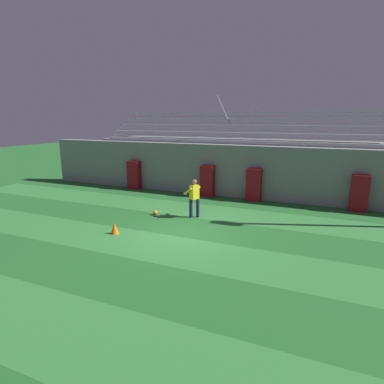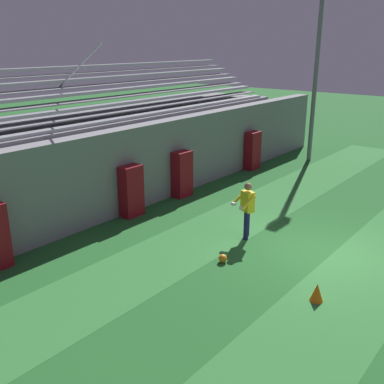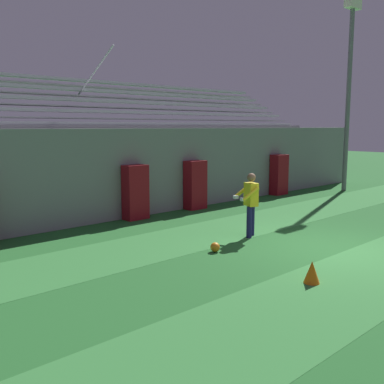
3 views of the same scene
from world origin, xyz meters
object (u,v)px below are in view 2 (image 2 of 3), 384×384
(padding_pillar_far_right, at_px, (252,151))
(traffic_cone, at_px, (317,292))
(padding_pillar_gate_right, at_px, (182,174))
(goalkeeper, at_px, (247,207))
(padding_pillar_gate_left, at_px, (131,191))
(soccer_ball, at_px, (223,258))
(floodlight_pole, at_px, (318,48))

(padding_pillar_far_right, relative_size, traffic_cone, 4.02)
(padding_pillar_gate_right, distance_m, padding_pillar_far_right, 4.88)
(goalkeeper, bearing_deg, padding_pillar_gate_left, 102.31)
(padding_pillar_far_right, distance_m, traffic_cone, 10.98)
(padding_pillar_gate_right, relative_size, goalkeeper, 1.01)
(padding_pillar_far_right, relative_size, goalkeeper, 1.01)
(goalkeeper, relative_size, traffic_cone, 3.98)
(soccer_ball, xyz_separation_m, traffic_cone, (-0.21, -2.66, 0.10))
(soccer_ball, bearing_deg, floodlight_pole, 14.52)
(goalkeeper, bearing_deg, padding_pillar_far_right, 30.42)
(padding_pillar_gate_right, bearing_deg, traffic_cone, -117.66)
(soccer_ball, bearing_deg, padding_pillar_gate_left, 78.54)
(traffic_cone, bearing_deg, floodlight_pole, 25.79)
(goalkeeper, height_order, traffic_cone, goalkeeper)
(padding_pillar_gate_left, relative_size, traffic_cone, 4.02)
(padding_pillar_gate_left, height_order, padding_pillar_gate_right, same)
(padding_pillar_far_right, relative_size, floodlight_pole, 0.20)
(padding_pillar_far_right, bearing_deg, goalkeeper, -149.58)
(padding_pillar_gate_left, relative_size, padding_pillar_gate_right, 1.00)
(floodlight_pole, bearing_deg, soccer_ball, -165.48)
(padding_pillar_gate_left, bearing_deg, padding_pillar_far_right, 0.00)
(floodlight_pole, height_order, traffic_cone, floodlight_pole)
(soccer_ball, bearing_deg, padding_pillar_far_right, 27.13)
(padding_pillar_gate_right, bearing_deg, soccer_ball, -128.81)
(padding_pillar_gate_right, distance_m, goalkeeper, 4.23)
(goalkeeper, bearing_deg, soccer_ball, -167.38)
(goalkeeper, distance_m, soccer_ball, 1.94)
(padding_pillar_gate_right, bearing_deg, padding_pillar_gate_left, 180.00)
(padding_pillar_gate_left, height_order, padding_pillar_far_right, same)
(padding_pillar_gate_left, xyz_separation_m, padding_pillar_gate_right, (2.56, 0.00, 0.00))
(padding_pillar_gate_right, xyz_separation_m, soccer_ball, (-3.42, -4.25, -0.73))
(traffic_cone, bearing_deg, padding_pillar_gate_left, 81.22)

